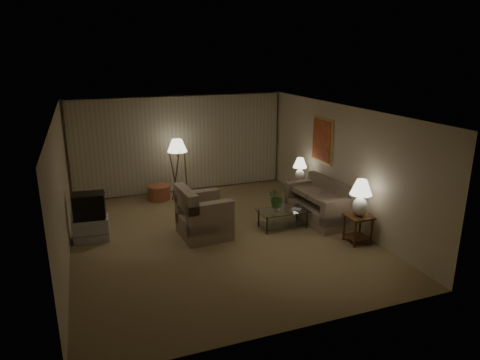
% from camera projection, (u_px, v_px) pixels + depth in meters
% --- Properties ---
extents(ground, '(7.00, 7.00, 0.00)m').
position_uv_depth(ground, '(218.00, 236.00, 9.27)').
color(ground, olive).
rests_on(ground, ground).
extents(room_shell, '(6.04, 7.02, 2.72)m').
position_uv_depth(room_shell, '(198.00, 143.00, 10.13)').
color(room_shell, beige).
rests_on(room_shell, ground).
extents(sofa, '(1.84, 1.12, 0.76)m').
position_uv_depth(sofa, '(318.00, 205.00, 10.03)').
color(sofa, gray).
rests_on(sofa, ground).
extents(armchair, '(1.18, 1.14, 0.88)m').
position_uv_depth(armchair, '(204.00, 217.00, 9.18)').
color(armchair, gray).
rests_on(armchair, ground).
extents(side_table_near, '(0.50, 0.50, 0.60)m').
position_uv_depth(side_table_near, '(358.00, 224.00, 8.86)').
color(side_table_near, '#381D0F').
rests_on(side_table_near, ground).
extents(side_table_far, '(0.44, 0.37, 0.60)m').
position_uv_depth(side_table_far, '(299.00, 189.00, 11.20)').
color(side_table_far, '#381D0F').
rests_on(side_table_far, ground).
extents(table_lamp_near, '(0.45, 0.45, 0.77)m').
position_uv_depth(table_lamp_near, '(361.00, 195.00, 8.67)').
color(table_lamp_near, white).
rests_on(table_lamp_near, side_table_near).
extents(table_lamp_far, '(0.36, 0.36, 0.62)m').
position_uv_depth(table_lamp_far, '(300.00, 167.00, 11.03)').
color(table_lamp_far, white).
rests_on(table_lamp_far, side_table_far).
extents(coffee_table, '(1.12, 0.61, 0.41)m').
position_uv_depth(coffee_table, '(283.00, 216.00, 9.64)').
color(coffee_table, silver).
rests_on(coffee_table, ground).
extents(tv_cabinet, '(0.79, 0.57, 0.50)m').
position_uv_depth(tv_cabinet, '(92.00, 229.00, 9.02)').
color(tv_cabinet, '#AAAAAD').
rests_on(tv_cabinet, ground).
extents(crt_tv, '(0.70, 0.56, 0.53)m').
position_uv_depth(crt_tv, '(89.00, 206.00, 8.87)').
color(crt_tv, black).
rests_on(crt_tv, tv_cabinet).
extents(floor_lamp, '(0.53, 0.53, 1.62)m').
position_uv_depth(floor_lamp, '(178.00, 168.00, 11.47)').
color(floor_lamp, '#381D0F').
rests_on(floor_lamp, ground).
extents(ottoman, '(0.75, 0.75, 0.40)m').
position_uv_depth(ottoman, '(159.00, 193.00, 11.50)').
color(ottoman, '#A85A38').
rests_on(ottoman, ground).
extents(vase, '(0.16, 0.16, 0.15)m').
position_uv_depth(vase, '(277.00, 208.00, 9.53)').
color(vase, white).
rests_on(vase, coffee_table).
extents(flowers, '(0.46, 0.41, 0.48)m').
position_uv_depth(flowers, '(277.00, 195.00, 9.44)').
color(flowers, '#3E6E31').
rests_on(flowers, vase).
extents(book, '(0.25, 0.26, 0.02)m').
position_uv_depth(book, '(295.00, 210.00, 9.60)').
color(book, olive).
rests_on(book, coffee_table).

